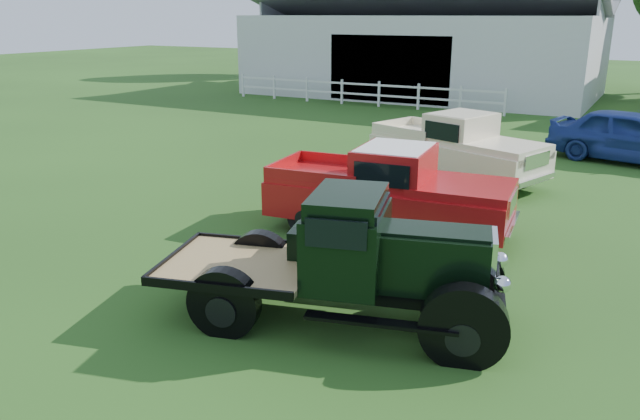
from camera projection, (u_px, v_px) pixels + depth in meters
The scene contains 7 objects.
ground at pixel (274, 289), 10.20m from camera, with size 120.00×120.00×0.00m, color #224215.
shed_left at pixel (424, 42), 34.27m from camera, with size 18.80×10.20×5.60m, color #B4B3B2, non-canonical shape.
fence_rail at pixel (360, 93), 30.39m from camera, with size 14.20×0.16×1.20m, color white, non-canonical shape.
vintage_flatbed at pixel (340, 258), 8.85m from camera, with size 4.94×1.96×1.96m, color black, non-canonical shape.
red_pickup at pixel (389, 190), 12.53m from camera, with size 5.00×1.92×1.83m, color #B01316, non-canonical shape.
white_pickup at pixel (457, 148), 16.58m from camera, with size 4.86×1.88×1.79m, color beige, non-canonical shape.
misc_car_blue at pixel (632, 136), 18.61m from camera, with size 1.88×4.68×1.59m, color navy.
Camera 1 is at (5.20, -7.79, 4.30)m, focal length 35.00 mm.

